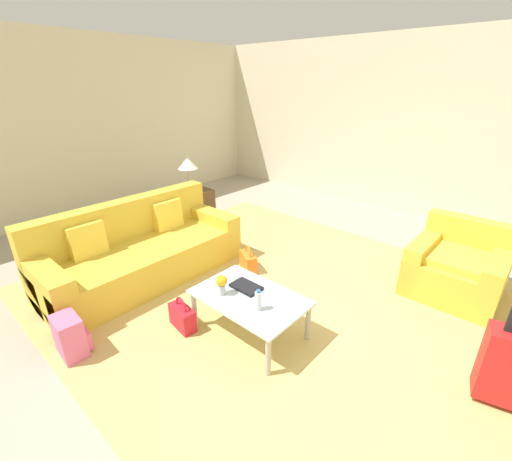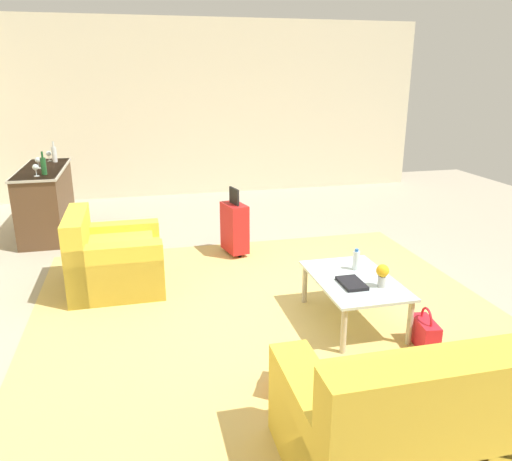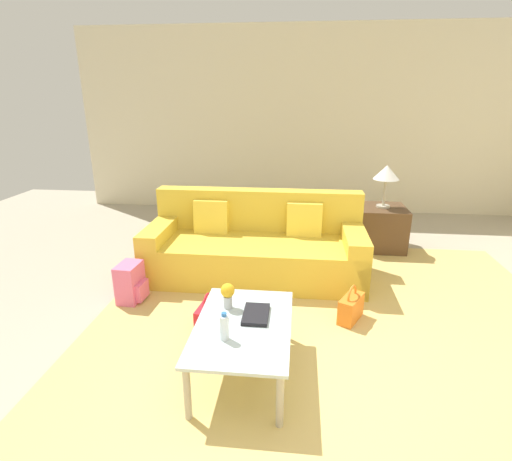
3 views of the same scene
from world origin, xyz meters
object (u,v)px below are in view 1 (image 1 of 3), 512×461
(water_bottle, at_px, (258,301))
(flower_vase, at_px, (222,283))
(side_table, at_px, (191,206))
(handbag_red, at_px, (182,317))
(coffee_table, at_px, (250,301))
(handbag_orange, at_px, (248,261))
(backpack_pink, at_px, (71,337))
(suitcase_red, at_px, (511,367))
(armchair, at_px, (457,269))
(table_lamp, at_px, (188,165))
(couch, at_px, (140,253))
(coffee_table_book, at_px, (246,287))

(water_bottle, relative_size, flower_vase, 1.00)
(side_table, xyz_separation_m, handbag_red, (2.25, -1.90, -0.16))
(coffee_table, bearing_deg, water_bottle, -26.57)
(flower_vase, xyz_separation_m, handbag_orange, (-0.63, 1.04, -0.42))
(handbag_orange, bearing_deg, flower_vase, -58.78)
(handbag_red, xyz_separation_m, backpack_pink, (-0.44, -0.89, 0.06))
(suitcase_red, bearing_deg, handbag_red, -156.74)
(water_bottle, distance_m, handbag_red, 0.90)
(handbag_orange, bearing_deg, handbag_red, -77.11)
(armchair, bearing_deg, water_bottle, -115.86)
(handbag_red, relative_size, backpack_pink, 0.89)
(water_bottle, xyz_separation_m, backpack_pink, (-1.20, -1.19, -0.33))
(table_lamp, bearing_deg, coffee_table, -28.18)
(table_lamp, relative_size, backpack_pink, 1.40)
(backpack_pink, bearing_deg, suitcase_red, 33.56)
(table_lamp, bearing_deg, side_table, 180.00)
(armchair, distance_m, water_bottle, 2.53)
(couch, xyz_separation_m, flower_vase, (1.59, -0.05, 0.24))
(coffee_table, bearing_deg, couch, -176.83)
(coffee_table_book, bearing_deg, couch, -174.09)
(coffee_table, relative_size, side_table, 1.73)
(side_table, relative_size, handbag_red, 1.72)
(coffee_table_book, bearing_deg, handbag_red, -132.46)
(handbag_red, bearing_deg, coffee_table_book, 47.73)
(side_table, bearing_deg, suitcase_red, -9.46)
(coffee_table, bearing_deg, handbag_red, -144.32)
(backpack_pink, bearing_deg, table_lamp, 122.84)
(handbag_orange, relative_size, handbag_red, 1.00)
(armchair, relative_size, handbag_orange, 2.67)
(coffee_table_book, bearing_deg, water_bottle, -29.55)
(armchair, xyz_separation_m, handbag_orange, (-2.15, -1.28, -0.16))
(water_bottle, distance_m, table_lamp, 3.44)
(coffee_table, xyz_separation_m, coffee_table_book, (-0.12, 0.08, 0.07))
(couch, distance_m, handbag_orange, 1.39)
(backpack_pink, bearing_deg, coffee_table, 52.23)
(table_lamp, distance_m, handbag_red, 3.07)
(coffee_table_book, bearing_deg, handbag_orange, 131.86)
(couch, xyz_separation_m, handbag_orange, (0.96, 0.99, -0.18))
(suitcase_red, height_order, handbag_orange, suitcase_red)
(coffee_table, relative_size, suitcase_red, 1.25)
(side_table, distance_m, handbag_red, 2.94)
(coffee_table_book, height_order, backpack_pink, coffee_table_book)
(backpack_pink, bearing_deg, handbag_red, 63.50)
(coffee_table_book, relative_size, handbag_orange, 0.84)
(coffee_table_book, xyz_separation_m, flower_vase, (-0.10, -0.23, 0.11))
(water_bottle, xyz_separation_m, table_lamp, (-3.00, 1.60, 0.50))
(suitcase_red, distance_m, handbag_orange, 2.86)
(coffee_table_book, height_order, side_table, side_table)
(water_bottle, xyz_separation_m, coffee_table_book, (-0.32, 0.18, -0.08))
(water_bottle, height_order, handbag_orange, water_bottle)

